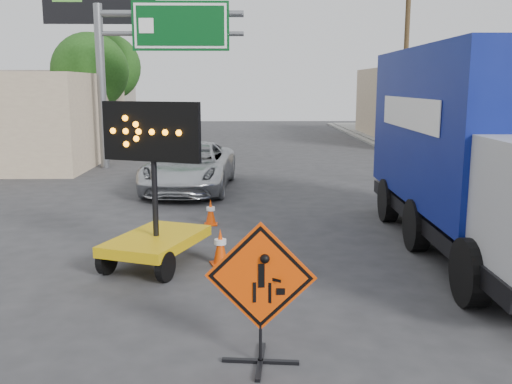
{
  "coord_description": "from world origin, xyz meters",
  "views": [
    {
      "loc": [
        -0.49,
        -6.5,
        3.51
      ],
      "look_at": [
        -0.28,
        3.66,
        1.6
      ],
      "focal_mm": 40.0,
      "sensor_mm": 36.0,
      "label": 1
    }
  ],
  "objects_px": {
    "construction_sign": "(261,290)",
    "box_truck": "(482,161)",
    "pickup_truck": "(190,167)",
    "arrow_board": "(156,230)"
  },
  "relations": [
    {
      "from": "construction_sign",
      "to": "box_truck",
      "type": "distance_m",
      "value": 6.93
    },
    {
      "from": "construction_sign",
      "to": "pickup_truck",
      "type": "distance_m",
      "value": 12.49
    },
    {
      "from": "construction_sign",
      "to": "pickup_truck",
      "type": "height_order",
      "value": "construction_sign"
    },
    {
      "from": "arrow_board",
      "to": "construction_sign",
      "type": "bearing_deg",
      "value": -43.82
    },
    {
      "from": "construction_sign",
      "to": "pickup_truck",
      "type": "relative_size",
      "value": 0.32
    },
    {
      "from": "pickup_truck",
      "to": "arrow_board",
      "type": "bearing_deg",
      "value": -85.12
    },
    {
      "from": "arrow_board",
      "to": "box_truck",
      "type": "distance_m",
      "value": 6.87
    },
    {
      "from": "construction_sign",
      "to": "box_truck",
      "type": "xyz_separation_m",
      "value": [
        4.77,
        4.94,
        0.97
      ]
    },
    {
      "from": "arrow_board",
      "to": "pickup_truck",
      "type": "bearing_deg",
      "value": 111.51
    },
    {
      "from": "construction_sign",
      "to": "arrow_board",
      "type": "relative_size",
      "value": 0.58
    }
  ]
}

